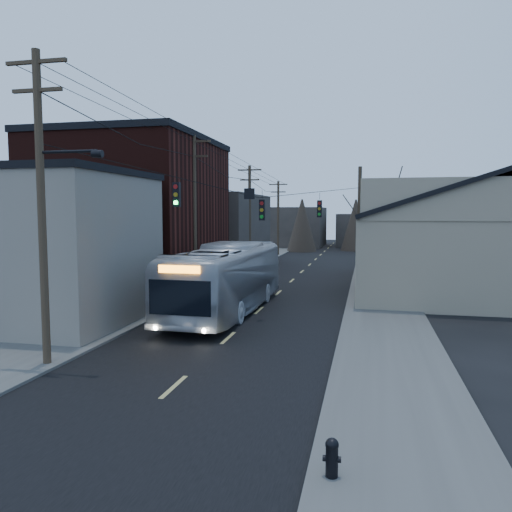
# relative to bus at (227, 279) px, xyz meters

# --- Properties ---
(ground) EXTENTS (160.00, 160.00, 0.00)m
(ground) POSITION_rel_bus_xyz_m (1.53, -13.13, -1.80)
(ground) COLOR black
(ground) RESTS_ON ground
(road_surface) EXTENTS (9.00, 110.00, 0.02)m
(road_surface) POSITION_rel_bus_xyz_m (1.53, 16.87, -1.79)
(road_surface) COLOR black
(road_surface) RESTS_ON ground
(sidewalk_left) EXTENTS (4.00, 110.00, 0.12)m
(sidewalk_left) POSITION_rel_bus_xyz_m (-4.97, 16.87, -1.74)
(sidewalk_left) COLOR #474744
(sidewalk_left) RESTS_ON ground
(sidewalk_right) EXTENTS (4.00, 110.00, 0.12)m
(sidewalk_right) POSITION_rel_bus_xyz_m (8.03, 16.87, -1.74)
(sidewalk_right) COLOR #474744
(sidewalk_right) RESTS_ON ground
(building_clapboard) EXTENTS (8.00, 8.00, 7.00)m
(building_clapboard) POSITION_rel_bus_xyz_m (-7.47, -4.13, 1.70)
(building_clapboard) COLOR slate
(building_clapboard) RESTS_ON ground
(building_brick) EXTENTS (10.00, 12.00, 10.00)m
(building_brick) POSITION_rel_bus_xyz_m (-8.47, 6.87, 3.20)
(building_brick) COLOR black
(building_brick) RESTS_ON ground
(building_left_far) EXTENTS (9.00, 14.00, 7.00)m
(building_left_far) POSITION_rel_bus_xyz_m (-7.97, 22.87, 1.70)
(building_left_far) COLOR #342E29
(building_left_far) RESTS_ON ground
(warehouse) EXTENTS (16.16, 20.60, 7.73)m
(warehouse) POSITION_rel_bus_xyz_m (14.53, 11.87, 0.90)
(warehouse) COLOR #7B6D59
(warehouse) RESTS_ON ground
(building_far_left) EXTENTS (10.00, 12.00, 6.00)m
(building_far_left) POSITION_rel_bus_xyz_m (-4.47, 51.87, 1.20)
(building_far_left) COLOR #342E29
(building_far_left) RESTS_ON ground
(building_far_right) EXTENTS (12.00, 14.00, 5.00)m
(building_far_right) POSITION_rel_bus_xyz_m (8.53, 56.87, 0.70)
(building_far_right) COLOR #342E29
(building_far_right) RESTS_ON ground
(bare_tree) EXTENTS (0.40, 0.40, 7.20)m
(bare_tree) POSITION_rel_bus_xyz_m (8.03, 6.87, 1.80)
(bare_tree) COLOR black
(bare_tree) RESTS_ON ground
(utility_lines) EXTENTS (11.24, 45.28, 10.50)m
(utility_lines) POSITION_rel_bus_xyz_m (-1.59, 11.01, 3.16)
(utility_lines) COLOR #382B1E
(utility_lines) RESTS_ON ground
(bus) EXTENTS (3.27, 12.96, 3.59)m
(bus) POSITION_rel_bus_xyz_m (0.00, 0.00, 0.00)
(bus) COLOR #A9ADB5
(bus) RESTS_ON ground
(parked_car) EXTENTS (1.55, 4.39, 1.44)m
(parked_car) POSITION_rel_bus_xyz_m (-2.77, 19.82, -1.08)
(parked_car) COLOR #A3A4AA
(parked_car) RESTS_ON ground
(fire_hydrant) EXTENTS (0.36, 0.26, 0.77)m
(fire_hydrant) POSITION_rel_bus_xyz_m (6.52, -15.43, -1.26)
(fire_hydrant) COLOR black
(fire_hydrant) RESTS_ON sidewalk_right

